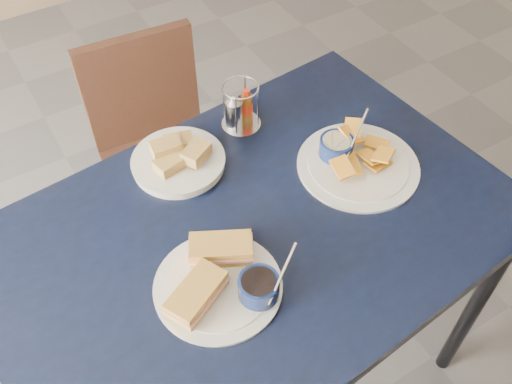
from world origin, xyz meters
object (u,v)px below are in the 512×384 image
dining_table (254,243)px  sandwich_plate (222,279)px  plantain_plate (352,159)px  bread_basket (178,159)px  condiment_caddy (239,110)px  chair_far (154,138)px

dining_table → sandwich_plate: (-0.14, -0.10, 0.09)m
plantain_plate → bread_basket: size_ratio=1.33×
sandwich_plate → condiment_caddy: (0.29, 0.43, 0.03)m
condiment_caddy → bread_basket: bearing=-166.4°
sandwich_plate → chair_far: bearing=78.8°
sandwich_plate → bread_basket: bearing=78.0°
condiment_caddy → chair_far: bearing=110.4°
dining_table → condiment_caddy: (0.15, 0.33, 0.12)m
dining_table → chair_far: (0.01, 0.69, -0.22)m
chair_far → condiment_caddy: 0.52m
dining_table → chair_far: bearing=88.8°
chair_far → bread_basket: size_ratio=3.41×
bread_basket → chair_far: bearing=79.5°
dining_table → condiment_caddy: size_ratio=9.71×
sandwich_plate → plantain_plate: size_ratio=0.96×
plantain_plate → condiment_caddy: 0.33m
bread_basket → condiment_caddy: condiment_caddy is taller
sandwich_plate → plantain_plate: (0.47, 0.15, -0.01)m
chair_far → sandwich_plate: 0.86m
dining_table → chair_far: chair_far is taller
chair_far → bread_basket: 0.52m
chair_far → plantain_plate: bearing=-64.1°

